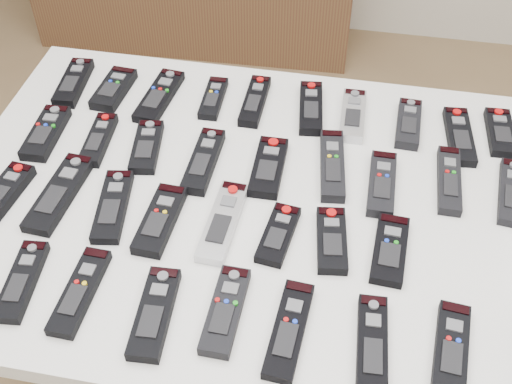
% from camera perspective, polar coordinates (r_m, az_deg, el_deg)
% --- Properties ---
extents(table, '(1.25, 0.88, 0.78)m').
position_cam_1_polar(table, '(1.33, -0.00, -2.34)').
color(table, white).
rests_on(table, ground).
extents(remote_0, '(0.07, 0.18, 0.02)m').
position_cam_1_polar(remote_0, '(1.62, -15.91, 9.34)').
color(remote_0, black).
rests_on(remote_0, table).
extents(remote_1, '(0.07, 0.15, 0.02)m').
position_cam_1_polar(remote_1, '(1.58, -12.53, 8.93)').
color(remote_1, black).
rests_on(remote_1, table).
extents(remote_2, '(0.07, 0.20, 0.02)m').
position_cam_1_polar(remote_2, '(1.54, -8.59, 8.42)').
color(remote_2, black).
rests_on(remote_2, table).
extents(remote_3, '(0.05, 0.15, 0.02)m').
position_cam_1_polar(remote_3, '(1.52, -3.81, 8.32)').
color(remote_3, black).
rests_on(remote_3, table).
extents(remote_4, '(0.05, 0.17, 0.02)m').
position_cam_1_polar(remote_4, '(1.50, -0.11, 8.09)').
color(remote_4, black).
rests_on(remote_4, table).
extents(remote_5, '(0.07, 0.18, 0.02)m').
position_cam_1_polar(remote_5, '(1.49, 4.90, 7.46)').
color(remote_5, black).
rests_on(remote_5, table).
extents(remote_6, '(0.06, 0.17, 0.02)m').
position_cam_1_polar(remote_6, '(1.48, 8.59, 6.73)').
color(remote_6, '#B7B7BC').
rests_on(remote_6, table).
extents(remote_7, '(0.06, 0.16, 0.02)m').
position_cam_1_polar(remote_7, '(1.48, 13.40, 5.92)').
color(remote_7, black).
rests_on(remote_7, table).
extents(remote_8, '(0.07, 0.18, 0.02)m').
position_cam_1_polar(remote_8, '(1.48, 17.63, 4.74)').
color(remote_8, black).
rests_on(remote_8, table).
extents(remote_9, '(0.06, 0.15, 0.02)m').
position_cam_1_polar(remote_9, '(1.52, 20.89, 4.97)').
color(remote_9, black).
rests_on(remote_9, table).
extents(remote_10, '(0.07, 0.17, 0.02)m').
position_cam_1_polar(remote_10, '(1.49, -18.17, 5.02)').
color(remote_10, black).
rests_on(remote_10, table).
extents(remote_11, '(0.06, 0.16, 0.02)m').
position_cam_1_polar(remote_11, '(1.44, -13.82, 4.56)').
color(remote_11, black).
rests_on(remote_11, table).
extents(remote_12, '(0.08, 0.16, 0.02)m').
position_cam_1_polar(remote_12, '(1.40, -9.70, 3.99)').
color(remote_12, black).
rests_on(remote_12, table).
extents(remote_13, '(0.05, 0.19, 0.02)m').
position_cam_1_polar(remote_13, '(1.35, -4.68, 2.78)').
color(remote_13, black).
rests_on(remote_13, table).
extents(remote_14, '(0.06, 0.17, 0.02)m').
position_cam_1_polar(remote_14, '(1.34, 1.12, 2.23)').
color(remote_14, black).
rests_on(remote_14, table).
extents(remote_15, '(0.07, 0.20, 0.02)m').
position_cam_1_polar(remote_15, '(1.35, 6.80, 2.38)').
color(remote_15, black).
rests_on(remote_15, table).
extents(remote_16, '(0.05, 0.17, 0.02)m').
position_cam_1_polar(remote_16, '(1.32, 11.12, 0.71)').
color(remote_16, black).
rests_on(remote_16, table).
extents(remote_17, '(0.04, 0.18, 0.02)m').
position_cam_1_polar(remote_17, '(1.37, 16.79, 1.02)').
color(remote_17, black).
rests_on(remote_17, table).
extents(remote_18, '(0.07, 0.18, 0.02)m').
position_cam_1_polar(remote_18, '(1.38, 21.75, -0.01)').
color(remote_18, black).
rests_on(remote_18, table).
extents(remote_19, '(0.07, 0.16, 0.02)m').
position_cam_1_polar(remote_19, '(1.38, -21.45, -0.04)').
color(remote_19, black).
rests_on(remote_19, table).
extents(remote_20, '(0.07, 0.21, 0.02)m').
position_cam_1_polar(remote_20, '(1.34, -17.07, -0.10)').
color(remote_20, black).
rests_on(remote_20, table).
extents(remote_21, '(0.08, 0.19, 0.02)m').
position_cam_1_polar(remote_21, '(1.29, -12.61, -1.22)').
color(remote_21, black).
rests_on(remote_21, table).
extents(remote_22, '(0.06, 0.17, 0.02)m').
position_cam_1_polar(remote_22, '(1.25, -8.53, -2.47)').
color(remote_22, black).
rests_on(remote_22, table).
extents(remote_23, '(0.06, 0.20, 0.02)m').
position_cam_1_polar(remote_23, '(1.23, -2.97, -2.65)').
color(remote_23, '#B7B7BC').
rests_on(remote_23, table).
extents(remote_24, '(0.07, 0.15, 0.02)m').
position_cam_1_polar(remote_24, '(1.21, 1.99, -3.79)').
color(remote_24, black).
rests_on(remote_24, table).
extents(remote_25, '(0.07, 0.16, 0.02)m').
position_cam_1_polar(remote_25, '(1.21, 6.74, -4.27)').
color(remote_25, black).
rests_on(remote_25, table).
extents(remote_26, '(0.07, 0.16, 0.02)m').
position_cam_1_polar(remote_26, '(1.21, 11.82, -5.03)').
color(remote_26, black).
rests_on(remote_26, table).
extents(remote_29, '(0.06, 0.17, 0.02)m').
position_cam_1_polar(remote_29, '(1.22, -20.08, -7.42)').
color(remote_29, black).
rests_on(remote_29, table).
extents(remote_30, '(0.05, 0.18, 0.02)m').
position_cam_1_polar(remote_30, '(1.17, -15.38, -8.51)').
color(remote_30, black).
rests_on(remote_30, table).
extents(remote_31, '(0.07, 0.18, 0.02)m').
position_cam_1_polar(remote_31, '(1.12, -9.00, -10.58)').
color(remote_31, black).
rests_on(remote_31, table).
extents(remote_32, '(0.06, 0.17, 0.02)m').
position_cam_1_polar(remote_32, '(1.11, -2.73, -10.48)').
color(remote_32, black).
rests_on(remote_32, table).
extents(remote_33, '(0.06, 0.19, 0.02)m').
position_cam_1_polar(remote_33, '(1.09, 2.94, -12.14)').
color(remote_33, black).
rests_on(remote_33, table).
extents(remote_34, '(0.06, 0.19, 0.02)m').
position_cam_1_polar(remote_34, '(1.09, 10.29, -13.30)').
color(remote_34, black).
rests_on(remote_34, table).
extents(remote_35, '(0.07, 0.17, 0.02)m').
position_cam_1_polar(remote_35, '(1.11, 16.97, -13.17)').
color(remote_35, black).
rests_on(remote_35, table).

